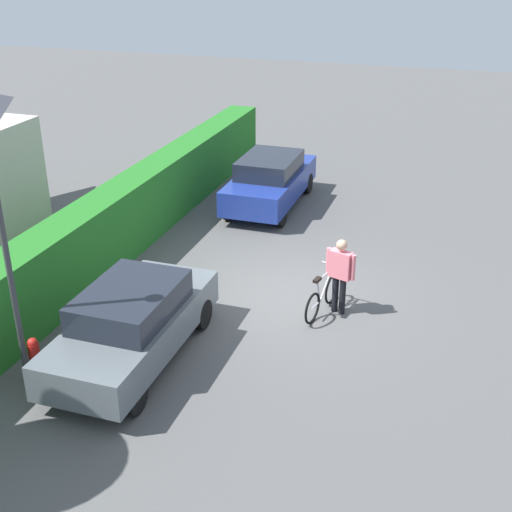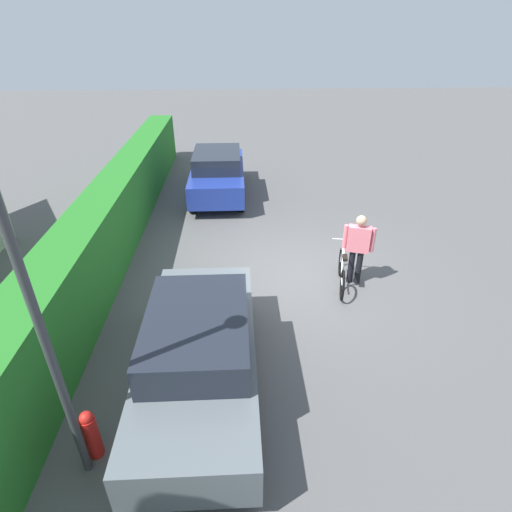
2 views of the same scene
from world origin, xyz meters
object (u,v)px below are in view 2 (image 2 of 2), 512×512
(parked_car_far, at_px, (218,173))
(person_rider, at_px, (358,245))
(fire_hydrant, at_px, (91,434))
(street_lamp, at_px, (21,274))
(bicycle, at_px, (342,271))
(parked_car_near, at_px, (199,351))

(parked_car_far, distance_m, person_rider, 6.30)
(parked_car_far, xyz_separation_m, fire_hydrant, (-9.38, 1.35, -0.36))
(parked_car_far, distance_m, street_lamp, 9.94)
(person_rider, bearing_deg, fire_hydrant, 131.06)
(person_rider, bearing_deg, bicycle, 110.15)
(parked_car_near, height_order, fire_hydrant, parked_car_near)
(bicycle, height_order, street_lamp, street_lamp)
(parked_car_near, distance_m, parked_car_far, 8.29)
(parked_car_near, xyz_separation_m, street_lamp, (-1.29, 1.40, 2.27))
(parked_car_far, bearing_deg, person_rider, -149.76)
(person_rider, xyz_separation_m, street_lamp, (-4.14, 4.57, 2.07))
(parked_car_near, height_order, street_lamp, street_lamp)
(parked_car_near, bearing_deg, fire_hydrant, 128.91)
(parked_car_near, xyz_separation_m, bicycle, (2.73, -2.86, -0.39))
(parked_car_far, height_order, fire_hydrant, parked_car_far)
(bicycle, bearing_deg, person_rider, -69.85)
(parked_car_near, distance_m, person_rider, 4.27)
(parked_car_far, xyz_separation_m, person_rider, (-5.44, -3.17, 0.18))
(bicycle, relative_size, street_lamp, 0.33)
(parked_car_near, height_order, bicycle, parked_car_near)
(street_lamp, bearing_deg, parked_car_near, -47.30)
(street_lamp, bearing_deg, bicycle, -46.60)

